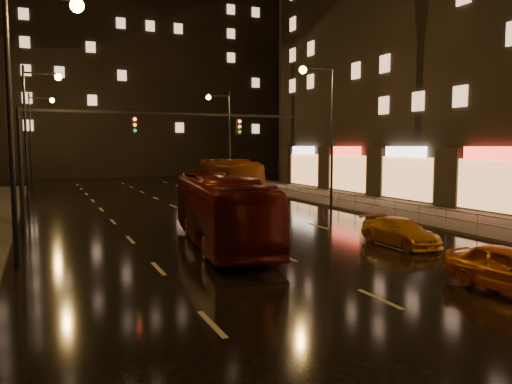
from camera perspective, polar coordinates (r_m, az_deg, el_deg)
ground at (r=28.93m, az=-5.63°, el=-3.35°), size 140.00×140.00×0.00m
sidewalk_right at (r=31.71m, az=21.37°, el=-2.80°), size 7.00×70.00×0.15m
building_distant at (r=81.42m, az=-14.55°, el=14.77°), size 44.00×16.00×36.00m
traffic_signal at (r=27.50m, az=-15.87°, el=5.93°), size 15.31×0.32×6.20m
railing_right at (r=31.72m, az=13.35°, el=-1.08°), size 0.05×56.00×1.00m
bus_red at (r=21.91m, az=-4.02°, el=-2.08°), size 4.06×11.21×3.05m
bus_curb at (r=42.67m, az=-3.18°, el=1.62°), size 3.70×11.79×3.23m
taxi_far at (r=22.73m, az=16.15°, el=-4.40°), size 1.82×4.11×1.17m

